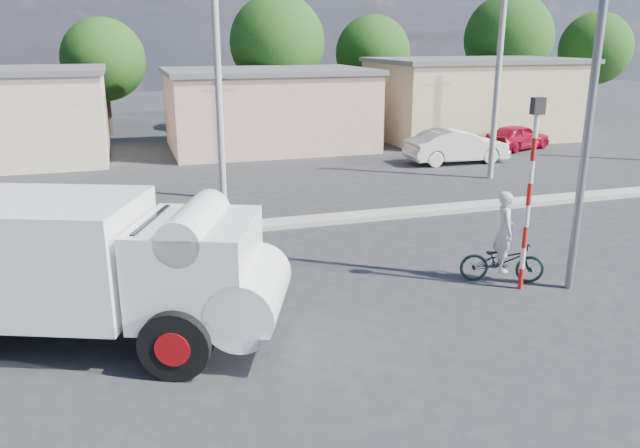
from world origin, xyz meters
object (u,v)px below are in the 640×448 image
object	(u,v)px
cyclist	(504,243)
traffic_pole	(531,179)
streetlight	(589,68)
bicycle	(502,261)
car_red	(518,137)
truck	(99,266)
car_cream	(457,146)

from	to	relation	value
cyclist	traffic_pole	distance (m)	1.73
traffic_pole	streetlight	xyz separation A→B (m)	(0.94, -0.30, 2.37)
bicycle	cyclist	bearing A→B (deg)	0.00
bicycle	traffic_pole	xyz separation A→B (m)	(0.18, -0.53, 2.08)
cyclist	car_red	distance (m)	19.07
cyclist	truck	bearing A→B (deg)	115.23
car_red	traffic_pole	xyz separation A→B (m)	(-10.88, -16.06, 1.94)
bicycle	traffic_pole	bearing A→B (deg)	-138.77
traffic_pole	streetlight	world-z (taller)	streetlight
truck	car_red	distance (m)	25.55
cyclist	traffic_pole	world-z (taller)	traffic_pole
cyclist	car_cream	xyz separation A→B (m)	(6.29, 13.34, -0.18)
bicycle	streetlight	world-z (taller)	streetlight
streetlight	car_cream	bearing A→B (deg)	69.94
traffic_pole	streetlight	distance (m)	2.56
car_red	truck	bearing A→B (deg)	110.08
truck	cyclist	size ratio (longest dim) A/B	3.73
streetlight	bicycle	bearing A→B (deg)	143.44
car_cream	traffic_pole	xyz separation A→B (m)	(-6.11, -13.87, 1.82)
car_red	traffic_pole	world-z (taller)	traffic_pole
car_red	traffic_pole	bearing A→B (deg)	127.38
truck	car_red	bearing A→B (deg)	60.41
bicycle	car_red	distance (m)	19.06
bicycle	traffic_pole	distance (m)	2.15
truck	car_cream	world-z (taller)	truck
bicycle	car_cream	bearing A→B (deg)	-2.56
car_cream	streetlight	xyz separation A→B (m)	(-5.17, -14.17, 4.19)
bicycle	cyclist	xyz separation A→B (m)	(0.00, 0.00, 0.44)
bicycle	traffic_pole	size ratio (longest dim) A/B	0.45
truck	bicycle	distance (m)	8.98
cyclist	car_cream	distance (m)	14.75
car_red	streetlight	bearing A→B (deg)	130.21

